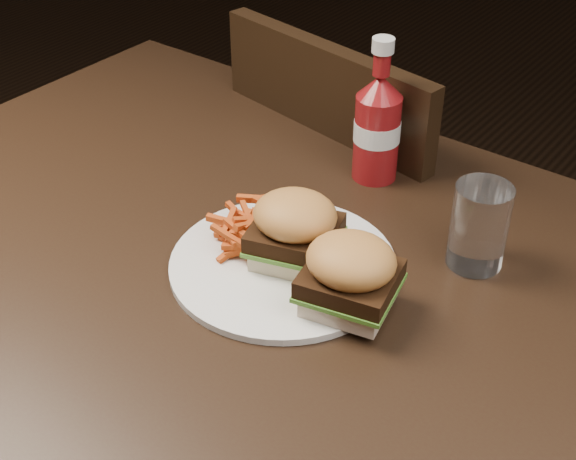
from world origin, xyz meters
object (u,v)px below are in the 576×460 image
Objects in this scene: dining_table at (265,267)px; chair_far at (390,243)px; ketchup_bottle at (376,139)px; tumbler at (479,226)px; plate at (283,264)px.

dining_table is 2.81× the size of chair_far.
dining_table is 9.52× the size of ketchup_bottle.
dining_table is 11.32× the size of tumbler.
plate is at bearing -140.70° from tumbler.
chair_far is at bearing 111.53° from ketchup_bottle.
chair_far is 1.57× the size of plate.
tumbler is (0.20, -0.10, -0.01)m from ketchup_bottle.
tumbler is at bearing 39.30° from plate.
chair_far is at bearing 104.22° from plate.
ketchup_bottle is at bearing 95.85° from plate.
plate is at bearing 113.63° from chair_far.
dining_table is at bearing -92.12° from ketchup_bottle.
chair_far is 0.62m from plate.
dining_table is at bearing 168.80° from plate.
tumbler is (0.21, 0.14, 0.08)m from dining_table.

